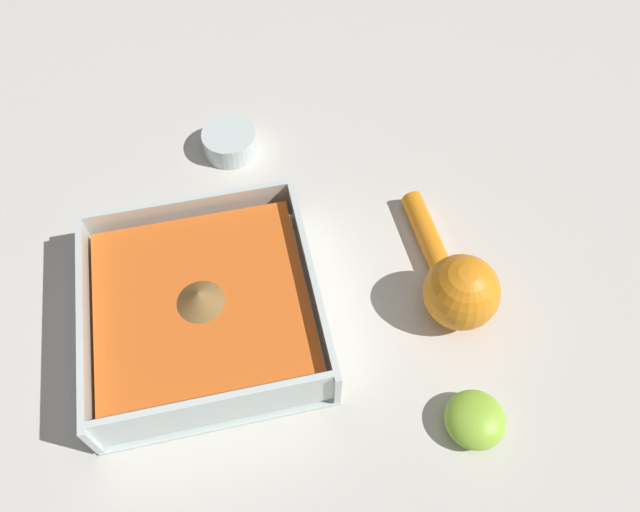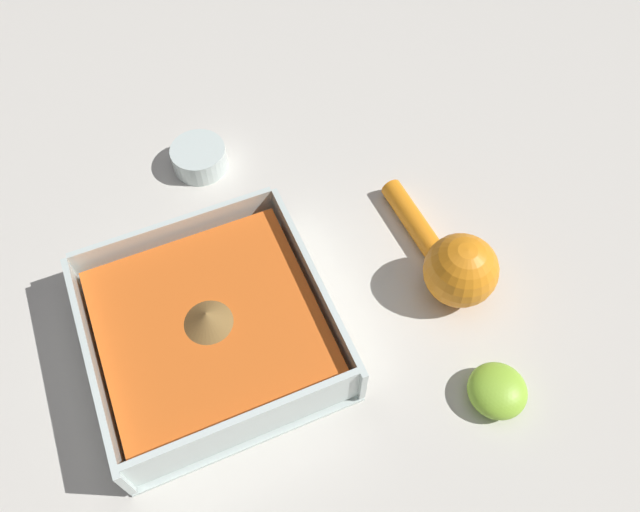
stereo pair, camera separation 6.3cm
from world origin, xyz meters
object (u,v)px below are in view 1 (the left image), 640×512
(square_dish, at_px, (204,308))
(lemon_squeezer, at_px, (457,285))
(spice_bowl, at_px, (230,142))
(lemon_half, at_px, (475,420))

(square_dish, bearing_deg, lemon_squeezer, -97.61)
(square_dish, height_order, spice_bowl, square_dish)
(square_dish, relative_size, lemon_squeezer, 1.25)
(spice_bowl, distance_m, lemon_squeezer, 0.32)
(spice_bowl, height_order, lemon_squeezer, lemon_squeezer)
(spice_bowl, distance_m, lemon_half, 0.41)
(square_dish, relative_size, spice_bowl, 3.48)
(square_dish, height_order, lemon_half, square_dish)
(spice_bowl, bearing_deg, lemon_half, -155.96)
(lemon_squeezer, distance_m, lemon_half, 0.13)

